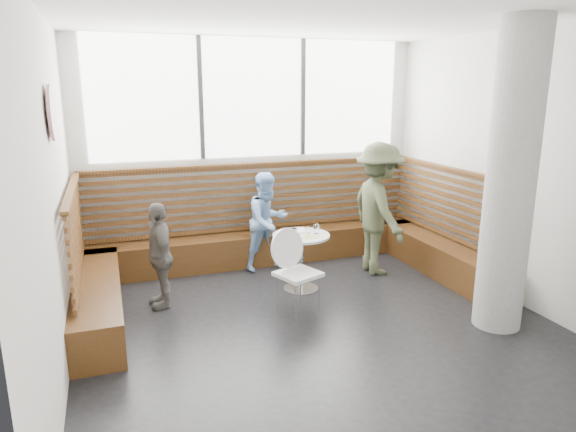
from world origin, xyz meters
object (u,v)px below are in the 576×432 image
object	(u,v)px
concrete_column	(511,180)
child_back	(268,221)
cafe_table	(301,250)
adult_man	(378,209)
child_left	(160,255)
cafe_chair	(296,264)

from	to	relation	value
concrete_column	child_back	xyz separation A→B (m)	(-1.81, 2.56, -0.91)
cafe_table	adult_man	xyz separation A→B (m)	(1.24, 0.28, 0.38)
adult_man	cafe_table	bearing A→B (deg)	105.27
adult_man	child_back	size ratio (longest dim) A/B	1.31
concrete_column	child_left	bearing A→B (deg)	152.80
child_back	child_left	size ratio (longest dim) A/B	1.11
cafe_table	child_left	xyz separation A→B (m)	(-1.73, 0.10, 0.10)
cafe_chair	adult_man	distance (m)	1.77
cafe_chair	child_back	world-z (taller)	child_back
concrete_column	adult_man	size ratio (longest dim) A/B	1.76
cafe_table	child_back	xyz separation A→B (m)	(-0.15, 0.92, 0.17)
child_left	adult_man	bearing A→B (deg)	89.31
cafe_table	child_back	world-z (taller)	child_back
adult_man	cafe_chair	bearing A→B (deg)	121.81
child_back	concrete_column	bearing A→B (deg)	-76.04
cafe_chair	adult_man	xyz separation A→B (m)	(1.52, 0.85, 0.34)
child_left	cafe_table	bearing A→B (deg)	82.58
cafe_table	cafe_chair	size ratio (longest dim) A/B	0.76
cafe_table	cafe_chair	world-z (taller)	cafe_chair
concrete_column	child_left	world-z (taller)	concrete_column
adult_man	child_back	distance (m)	1.55
cafe_chair	child_left	distance (m)	1.59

